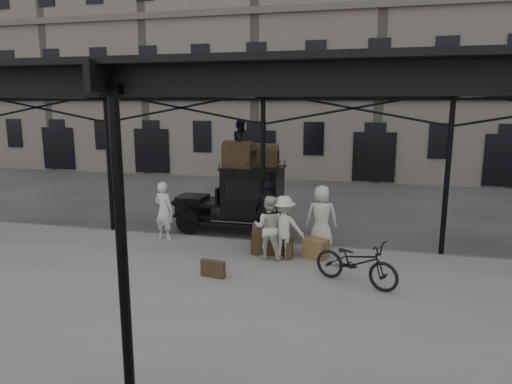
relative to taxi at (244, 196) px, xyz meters
The scene contains 18 objects.
ground 3.63m from the taxi, 73.93° to the right, with size 120.00×120.00×0.00m, color #383533.
platform 5.50m from the taxi, 79.84° to the right, with size 28.00×8.00×0.15m, color slate.
canopy 6.13m from the taxi, 79.29° to the right, with size 22.50×9.00×4.74m.
building_frontage 15.84m from the taxi, 86.31° to the left, with size 64.00×8.00×14.00m, color slate.
taxi is the anchor object (origin of this frame).
porter_left 2.69m from the taxi, 137.50° to the right, with size 0.64×0.42×1.75m, color silver.
porter_midleft 3.14m from the taxi, 62.02° to the right, with size 0.82×0.64×1.68m, color beige.
porter_centre 3.09m from the taxi, 28.97° to the right, with size 0.87×0.57×1.79m, color beige.
porter_official 2.02m from the taxi, 53.55° to the right, with size 1.10×0.46×1.88m, color black.
porter_right 3.22m from the taxi, 55.23° to the right, with size 1.08×0.62×1.67m, color beige.
bicycle 5.53m from the taxi, 47.05° to the right, with size 0.70×2.00×1.05m, color black.
porter_roof 1.73m from the taxi, 107.50° to the right, with size 0.73×0.57×1.51m, color black.
steamer_trunk_roof_near 1.35m from the taxi, 108.07° to the right, with size 0.96×0.59×0.71m, color #43321F, non-canonical shape.
steamer_trunk_roof_far 1.46m from the taxi, 16.81° to the left, with size 0.84×0.51×0.62m, color #43321F, non-canonical shape.
steamer_trunk_platform 2.81m from the taxi, 58.79° to the right, with size 0.96×0.58×0.70m, color #43321F, non-canonical shape.
wicker_hamper 3.69m from the taxi, 42.40° to the right, with size 0.60×0.45×0.50m, color olive.
suitcase_upright 3.33m from the taxi, 52.00° to the right, with size 0.15×0.60×0.45m, color #43321F.
suitcase_flat 4.51m from the taxi, 83.82° to the right, with size 0.60×0.15×0.40m, color #43321F.
Camera 1 is at (3.00, -10.75, 4.19)m, focal length 32.00 mm.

